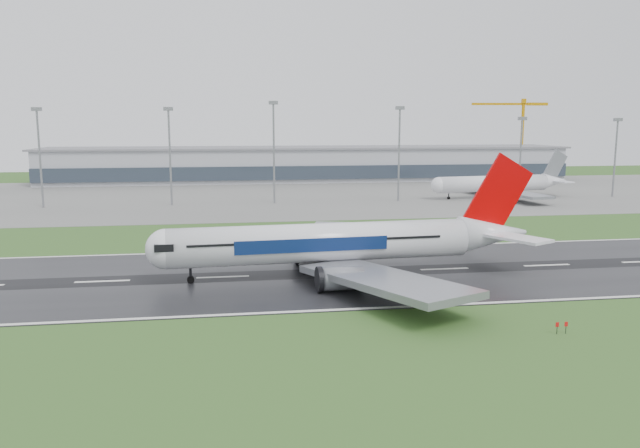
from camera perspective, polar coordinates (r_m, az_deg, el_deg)
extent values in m
plane|color=#2B521E|center=(115.07, 11.42, -4.13)|extent=(520.00, 520.00, 0.00)
cube|color=black|center=(115.06, 11.42, -4.11)|extent=(400.00, 45.00, 0.10)
cube|color=slate|center=(234.80, 0.96, 2.79)|extent=(400.00, 130.00, 0.08)
cube|color=#9699A1|center=(293.27, -1.00, 5.53)|extent=(240.00, 36.00, 15.00)
cylinder|color=gray|center=(213.32, -24.44, 5.40)|extent=(0.64, 0.64, 30.27)
cylinder|color=gray|center=(206.14, -13.68, 5.89)|extent=(0.64, 0.64, 30.49)
cylinder|color=gray|center=(205.91, -4.28, 6.41)|extent=(0.64, 0.64, 32.60)
cylinder|color=gray|center=(213.52, 7.31, 6.26)|extent=(0.64, 0.64, 31.08)
cylinder|color=gray|center=(229.69, 18.02, 5.65)|extent=(0.64, 0.64, 27.62)
cylinder|color=gray|center=(248.15, 25.60, 5.39)|extent=(0.64, 0.64, 27.28)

